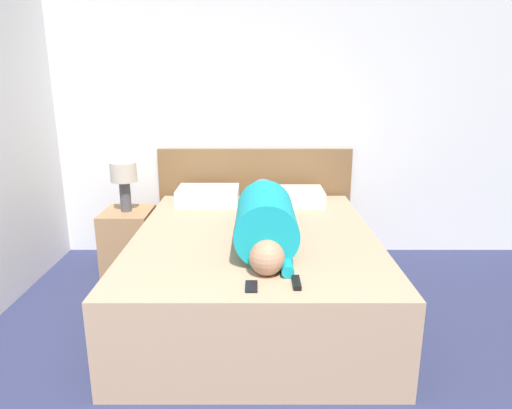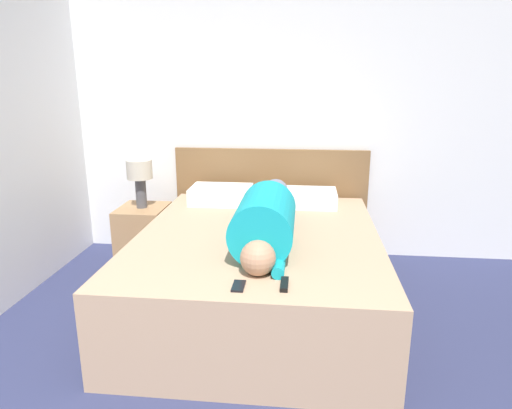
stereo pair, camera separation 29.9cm
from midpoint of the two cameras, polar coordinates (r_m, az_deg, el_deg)
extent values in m
cube|color=white|center=(4.24, -0.47, 11.02)|extent=(5.06, 0.06, 2.60)
cube|color=tan|center=(3.32, -2.60, -8.33)|extent=(1.67, 2.09, 0.58)
cube|color=brown|center=(4.31, -1.93, 0.32)|extent=(1.79, 0.04, 1.01)
cube|color=#A37A51|center=(4.15, -17.45, -4.37)|extent=(0.41, 0.45, 0.54)
cylinder|color=#4C4C51|center=(4.04, -17.90, 0.97)|extent=(0.09, 0.09, 0.26)
cylinder|color=beige|center=(4.00, -18.15, 3.89)|extent=(0.22, 0.22, 0.16)
sphere|color=tan|center=(2.52, -1.86, -6.72)|extent=(0.20, 0.20, 0.20)
cylinder|color=#149EAD|center=(2.85, -1.61, -2.10)|extent=(0.38, 0.66, 0.38)
cylinder|color=slate|center=(3.57, -1.25, 0.19)|extent=(0.22, 0.78, 0.22)
cylinder|color=#149EAD|center=(2.59, 0.71, -7.63)|extent=(0.07, 0.22, 0.07)
cube|color=white|center=(3.97, -7.98, 1.07)|extent=(0.52, 0.37, 0.14)
cube|color=white|center=(3.94, 2.82, 0.97)|extent=(0.50, 0.37, 0.13)
cube|color=black|center=(2.43, 1.71, -9.83)|extent=(0.04, 0.15, 0.02)
cube|color=black|center=(2.41, -4.03, -10.27)|extent=(0.06, 0.13, 0.01)
camera|label=1|loc=(0.15, -92.86, -0.80)|focal=32.00mm
camera|label=2|loc=(0.15, 87.14, 0.80)|focal=32.00mm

